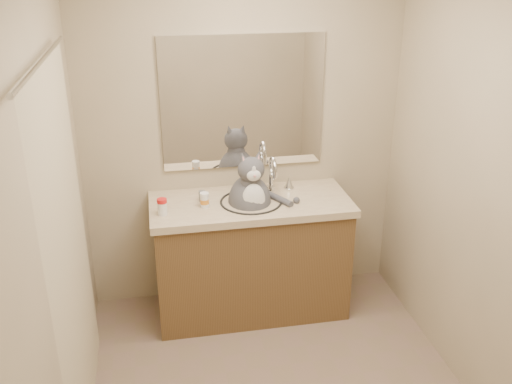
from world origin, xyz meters
The scene contains 8 objects.
room centered at (0.00, 0.00, 1.20)m, with size 2.22×2.52×2.42m.
vanity centered at (0.00, 0.96, 0.44)m, with size 1.34×0.59×1.12m.
mirror centered at (0.00, 1.24, 1.45)m, with size 1.10×0.02×0.90m, color white.
shower_curtain centered at (-1.05, 0.10, 1.03)m, with size 0.02×1.30×1.93m.
cat centered at (-0.01, 0.94, 0.87)m, with size 0.42×0.33×0.57m.
pill_bottle_redcap centered at (-0.58, 0.86, 0.90)m, with size 0.08×0.08×0.11m.
pill_bottle_orange centered at (-0.31, 0.92, 0.90)m, with size 0.07×0.07×0.10m.
grey_canister centered at (-0.32, 1.02, 0.89)m, with size 0.05×0.05×0.07m.
Camera 1 is at (-0.61, -2.45, 2.41)m, focal length 40.00 mm.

